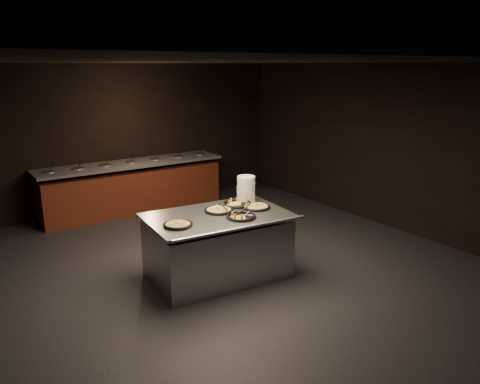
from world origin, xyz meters
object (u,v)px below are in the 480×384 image
Objects in this scene: plate_stack at (246,189)px; pan_veggie_whole at (178,224)px; serving_counter at (218,247)px; pan_cheese_whole at (219,210)px.

pan_veggie_whole is at bearing -162.06° from plate_stack.
plate_stack reaches higher than serving_counter.
serving_counter is at bearing -155.09° from plate_stack.
pan_veggie_whole is (-0.65, -0.11, 0.49)m from serving_counter.
plate_stack is (0.70, 0.33, 0.66)m from serving_counter.
pan_cheese_whole is at bearing 55.52° from serving_counter.
serving_counter is 1.02m from plate_stack.
plate_stack is 0.67m from pan_cheese_whole.
pan_veggie_whole is 0.78m from pan_cheese_whole.
pan_veggie_whole reaches higher than serving_counter.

